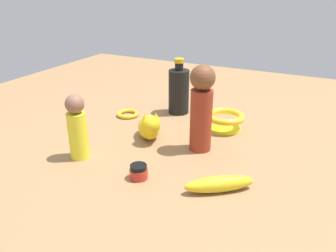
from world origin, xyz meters
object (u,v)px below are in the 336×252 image
Objects in this scene: person_figure_adult at (77,127)px; bowl at (225,119)px; cat_figurine at (150,126)px; banana at (219,184)px; bangle at (128,114)px; person_figure_child at (201,107)px; bottle_tall at (179,91)px; nail_polish_jar at (139,172)px.

person_figure_adult is 0.48m from bowl.
cat_figurine is 0.34m from banana.
person_figure_child reaches higher than bangle.
bangle is at bearing -111.21° from person_figure_child.
person_figure_adult reaches higher than bangle.
person_figure_child is at bearing -6.44° from bowl.
bowl reaches higher than banana.
bangle is at bearing -128.29° from cat_figurine.
bottle_tall is at bearing -109.70° from bowl.
bottle_tall is (-0.43, -0.30, 0.07)m from banana.
bangle is at bearing -143.62° from nail_polish_jar.
person_figure_child reaches higher than bottle_tall.
person_figure_child is at bearing 90.70° from cat_figurine.
person_figure_adult is 0.91× the size of bottle_tall.
bowl is 2.79× the size of nail_polish_jar.
bottle_tall is (-0.44, 0.10, -0.01)m from person_figure_adult.
bottle_tall is at bearing 127.06° from bangle.
nail_polish_jar is at bearing 36.38° from bangle.
person_figure_adult reaches higher than bowl.
person_figure_adult is 4.00× the size of nail_polish_jar.
banana reaches higher than nail_polish_jar.
nail_polish_jar is (0.22, 0.09, -0.02)m from cat_figurine.
banana reaches higher than bangle.
person_figure_adult is (0.20, -0.28, -0.04)m from person_figure_child.
cat_figurine is at bearing 51.71° from bangle.
bowl is at bearing 166.02° from nail_polish_jar.
bottle_tall is (-0.07, -0.20, 0.05)m from bowl.
bowl is 0.37m from banana.
bowl is at bearing 70.30° from bottle_tall.
cat_figurine reaches higher than bowl.
bottle_tall is (-0.24, -0.18, -0.05)m from person_figure_child.
nail_polish_jar is (0.22, -0.08, -0.11)m from person_figure_child.
banana is (-0.03, 0.20, 0.00)m from nail_polish_jar.
bowl is 0.40m from nail_polish_jar.
cat_figurine is 0.56× the size of person_figure_child.
person_figure_adult is at bearing 9.03° from bangle.
person_figure_child is 1.24× the size of bottle_tall.
person_figure_child reaches higher than banana.
bangle is at bearing -170.97° from person_figure_adult.
cat_figurine reaches higher than nail_polish_jar.
banana is at bearing 57.82° from cat_figurine.
cat_figurine is 0.23m from person_figure_adult.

